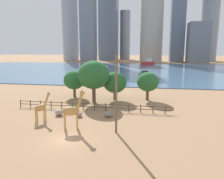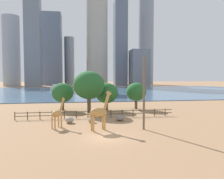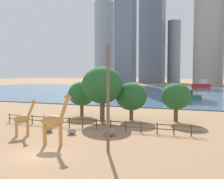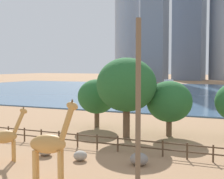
# 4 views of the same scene
# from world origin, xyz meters

# --- Properties ---
(ground_plane) EXTENTS (400.00, 400.00, 0.00)m
(ground_plane) POSITION_xyz_m (0.00, 80.00, 0.00)
(ground_plane) COLOR #9E7551
(harbor_water) EXTENTS (180.00, 86.00, 0.20)m
(harbor_water) POSITION_xyz_m (0.00, 77.00, 0.10)
(harbor_water) COLOR #476B8C
(harbor_water) RESTS_ON ground
(giraffe_tall) EXTENTS (1.95, 2.46, 4.08)m
(giraffe_tall) POSITION_xyz_m (-5.82, 5.80, 1.92)
(giraffe_tall) COLOR #C18C47
(giraffe_tall) RESTS_ON ground
(giraffe_companion) EXTENTS (3.08, 1.57, 5.14)m
(giraffe_companion) POSITION_xyz_m (-0.39, 3.47, 2.38)
(giraffe_companion) COLOR #C18C47
(giraffe_companion) RESTS_ON ground
(utility_pole) EXTENTS (0.28, 0.28, 9.57)m
(utility_pole) POSITION_xyz_m (5.34, 3.15, 4.78)
(utility_pole) COLOR brown
(utility_pole) RESTS_ON ground
(boulder_near_fence) EXTENTS (1.23, 1.23, 0.92)m
(boulder_near_fence) POSITION_xyz_m (-4.37, 8.53, 0.46)
(boulder_near_fence) COLOR gray
(boulder_near_fence) RESTS_ON ground
(boulder_by_pole) EXTENTS (1.04, 0.99, 0.74)m
(boulder_by_pole) POSITION_xyz_m (-1.13, 8.39, 0.37)
(boulder_by_pole) COLOR gray
(boulder_by_pole) RESTS_ON ground
(boulder_small) EXTENTS (1.31, 1.22, 0.92)m
(boulder_small) POSITION_xyz_m (3.32, 9.01, 0.46)
(boulder_small) COLOR gray
(boulder_small) RESTS_ON ground
(enclosure_fence) EXTENTS (26.12, 0.14, 1.30)m
(enclosure_fence) POSITION_xyz_m (-0.26, 12.00, 0.76)
(enclosure_fence) COLOR #4C3826
(enclosure_fence) RESTS_ON ground
(tree_left_large) EXTENTS (5.93, 5.93, 7.93)m
(tree_left_large) POSITION_xyz_m (-1.10, 17.64, 5.23)
(tree_left_large) COLOR brown
(tree_left_large) RESTS_ON ground
(tree_center_broad) EXTENTS (4.40, 4.40, 5.58)m
(tree_center_broad) POSITION_xyz_m (-6.30, 21.46, 3.57)
(tree_center_broad) COLOR brown
(tree_center_broad) RESTS_ON ground
(tree_right_tall) EXTENTS (4.24, 4.24, 5.58)m
(tree_right_tall) POSITION_xyz_m (9.01, 20.96, 3.64)
(tree_right_tall) COLOR brown
(tree_right_tall) RESTS_ON ground
(tree_left_small) EXTENTS (4.62, 4.62, 5.60)m
(tree_left_small) POSITION_xyz_m (2.58, 20.07, 3.50)
(tree_left_small) COLOR brown
(tree_left_small) RESTS_ON ground
(boat_ferry) EXTENTS (6.74, 6.24, 2.98)m
(boat_ferry) POSITION_xyz_m (-14.12, 84.73, 1.21)
(boat_ferry) COLOR silver
(boat_ferry) RESTS_ON harbor_water
(boat_sailboat) EXTENTS (8.01, 8.36, 3.75)m
(boat_sailboat) POSITION_xyz_m (8.71, 111.83, 1.47)
(boat_sailboat) COLOR #B22D28
(boat_sailboat) RESTS_ON harbor_water
(boat_tug) EXTENTS (5.43, 4.15, 2.28)m
(boat_tug) POSITION_xyz_m (8.35, 54.04, 0.97)
(boat_tug) COLOR #337259
(boat_tug) RESTS_ON harbor_water
(skyline_tower_needle) EXTENTS (14.44, 15.12, 58.05)m
(skyline_tower_needle) POSITION_xyz_m (-24.49, 162.15, 29.03)
(skyline_tower_needle) COLOR slate
(skyline_tower_needle) RESTS_ON ground
(skyline_block_central) EXTENTS (8.56, 8.56, 40.87)m
(skyline_block_central) POSITION_xyz_m (-11.54, 169.50, 20.44)
(skyline_block_central) COLOR slate
(skyline_block_central) RESTS_ON ground
(skyline_tower_glass) EXTENTS (13.32, 13.82, 26.92)m
(skyline_tower_glass) POSITION_xyz_m (41.75, 136.50, 13.46)
(skyline_tower_glass) COLOR slate
(skyline_tower_glass) RESTS_ON ground
(skyline_block_left) EXTENTS (16.11, 16.11, 69.39)m
(skyline_block_left) POSITION_xyz_m (10.54, 143.43, 34.69)
(skyline_block_left) COLOR #ADA89E
(skyline_block_left) RESTS_ON ground
(skyline_block_right) EXTENTS (9.56, 10.99, 63.97)m
(skyline_block_right) POSITION_xyz_m (28.53, 143.38, 31.99)
(skyline_block_right) COLOR slate
(skyline_block_right) RESTS_ON ground
(skyline_tower_short) EXTENTS (12.38, 12.38, 51.29)m
(skyline_tower_short) POSITION_xyz_m (-52.54, 147.51, 25.64)
(skyline_tower_short) COLOR #939EAD
(skyline_tower_short) RESTS_ON ground
(skyline_block_wide) EXTENTS (10.42, 9.95, 73.61)m
(skyline_block_wide) POSITION_xyz_m (-34.65, 135.79, 36.81)
(skyline_block_wide) COLOR slate
(skyline_block_wide) RESTS_ON ground
(skyline_tower_far) EXTENTS (13.00, 13.00, 91.30)m
(skyline_tower_far) POSITION_xyz_m (53.57, 158.30, 45.65)
(skyline_tower_far) COLOR gray
(skyline_tower_far) RESTS_ON ground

